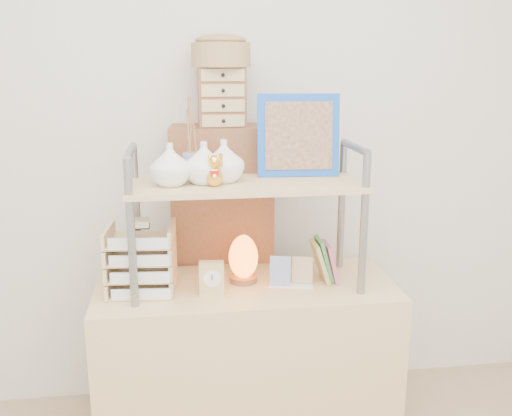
{
  "coord_description": "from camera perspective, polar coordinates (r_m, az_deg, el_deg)",
  "views": [
    {
      "loc": [
        -0.26,
        -0.93,
        1.63
      ],
      "look_at": [
        0.04,
        1.2,
        1.07
      ],
      "focal_mm": 40.0,
      "sensor_mm": 36.0,
      "label": 1
    }
  ],
  "objects": [
    {
      "name": "woven_basket",
      "position": [
        2.49,
        -3.52,
        15.05
      ],
      "size": [
        0.25,
        0.25,
        0.1
      ],
      "primitive_type": "cylinder",
      "color": "brown",
      "rests_on": "drawer_chest"
    },
    {
      "name": "postcard_stand",
      "position": [
        2.3,
        3.5,
        -6.94
      ],
      "size": [
        0.18,
        0.09,
        0.13
      ],
      "color": "white",
      "rests_on": "desk"
    },
    {
      "name": "drawer_chest",
      "position": [
        2.49,
        -3.45,
        11.02
      ],
      "size": [
        0.2,
        0.16,
        0.25
      ],
      "color": "brown",
      "rests_on": "cabinet"
    },
    {
      "name": "cabinet",
      "position": [
        2.68,
        -3.23,
        -6.25
      ],
      "size": [
        0.47,
        0.28,
        1.35
      ],
      "primitive_type": "cube",
      "rotation": [
        0.0,
        0.0,
        -0.09
      ],
      "color": "brown",
      "rests_on": "ground"
    },
    {
      "name": "desk",
      "position": [
        2.49,
        -0.95,
        -15.69
      ],
      "size": [
        1.2,
        0.5,
        0.75
      ],
      "primitive_type": "cube",
      "color": "tan",
      "rests_on": "ground"
    },
    {
      "name": "desk_clock",
      "position": [
        2.21,
        -4.45,
        -7.01
      ],
      "size": [
        0.1,
        0.05,
        0.13
      ],
      "color": "tan",
      "rests_on": "desk"
    },
    {
      "name": "room_shell",
      "position": [
        1.35,
        3.14,
        17.42
      ],
      "size": [
        3.42,
        3.41,
        2.61
      ],
      "color": "silver",
      "rests_on": "ground"
    },
    {
      "name": "salt_lamp",
      "position": [
        2.31,
        -1.28,
        -5.04
      ],
      "size": [
        0.13,
        0.12,
        0.2
      ],
      "color": "brown",
      "rests_on": "desk"
    },
    {
      "name": "letter_tray",
      "position": [
        2.26,
        -11.39,
        -5.44
      ],
      "size": [
        0.26,
        0.25,
        0.29
      ],
      "color": "#DABB83",
      "rests_on": "desk"
    },
    {
      "name": "hutch",
      "position": [
        2.19,
        -2.44,
        3.33
      ],
      "size": [
        0.9,
        0.34,
        0.75
      ],
      "color": "gray",
      "rests_on": "desk"
    }
  ]
}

